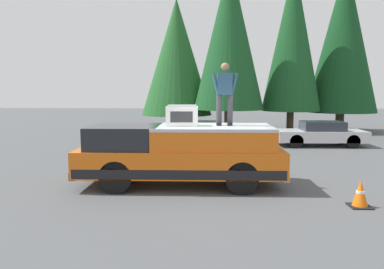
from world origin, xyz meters
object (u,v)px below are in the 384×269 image
Objects in this scene: compressor_unit at (182,115)px; traffic_cone at (360,194)px; parked_car_grey at (195,133)px; person_on_truck_bed at (225,92)px; parked_car_silver at (320,134)px; pickup_truck at (181,154)px.

traffic_cone is at bearing -114.11° from compressor_unit.
compressor_unit is 0.20× the size of parked_car_grey.
person_on_truck_bed is 0.41× the size of parked_car_grey.
compressor_unit reaches higher than parked_car_grey.
pickup_truck is at bearing 141.01° from parked_car_silver.
parked_car_silver and parked_car_grey have the same top height.
person_on_truck_bed is at bearing -84.32° from pickup_truck.
person_on_truck_bed is 9.16m from parked_car_silver.
parked_car_silver is 9.62m from traffic_cone.
parked_car_grey reaches higher than traffic_cone.
traffic_cone is at bearing 168.02° from parked_car_silver.
pickup_truck is at bearing 66.11° from traffic_cone.
person_on_truck_bed is (0.12, -1.15, 0.62)m from compressor_unit.
person_on_truck_bed reaches higher than parked_car_grey.
compressor_unit is at bearing 141.20° from parked_car_silver.
pickup_truck is 8.94× the size of traffic_cone.
parked_car_grey is at bearing 7.42° from person_on_truck_bed.
pickup_truck is 1.35× the size of parked_car_grey.
pickup_truck reaches higher than traffic_cone.
compressor_unit is (-0.00, -0.04, 1.05)m from pickup_truck.
compressor_unit is at bearing -90.08° from pickup_truck.
parked_car_grey is at bearing -1.81° from pickup_truck.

